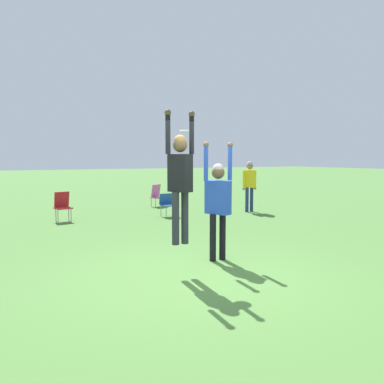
# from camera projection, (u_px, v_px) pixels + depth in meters

# --- Properties ---
(ground_plane) EXTENTS (120.00, 120.00, 0.00)m
(ground_plane) POSITION_uv_depth(u_px,v_px,m) (200.00, 276.00, 6.06)
(ground_plane) COLOR #4C7A38
(person_jumping) EXTENTS (0.53, 0.43, 2.17)m
(person_jumping) POSITION_uv_depth(u_px,v_px,m) (180.00, 174.00, 6.03)
(person_jumping) COLOR #2D2D38
(person_jumping) RESTS_ON ground_plane
(person_defending) EXTENTS (0.63, 0.51, 2.21)m
(person_defending) POSITION_uv_depth(u_px,v_px,m) (218.00, 198.00, 6.91)
(person_defending) COLOR black
(person_defending) RESTS_ON ground_plane
(frisbee) EXTENTS (0.25, 0.25, 0.02)m
(frisbee) POSITION_uv_depth(u_px,v_px,m) (187.00, 131.00, 6.35)
(frisbee) COLOR white
(camping_chair_0) EXTENTS (0.52, 0.56, 0.90)m
(camping_chair_0) POSITION_uv_depth(u_px,v_px,m) (63.00, 204.00, 11.30)
(camping_chair_0) COLOR gray
(camping_chair_0) RESTS_ON ground_plane
(camping_chair_1) EXTENTS (0.68, 0.75, 0.88)m
(camping_chair_1) POSITION_uv_depth(u_px,v_px,m) (157.00, 194.00, 14.79)
(camping_chair_1) COLOR gray
(camping_chair_1) RESTS_ON ground_plane
(camping_chair_2) EXTENTS (0.49, 0.52, 0.75)m
(camping_chair_2) POSITION_uv_depth(u_px,v_px,m) (168.00, 203.00, 12.27)
(camping_chair_2) COLOR gray
(camping_chair_2) RESTS_ON ground_plane
(person_spectator_near) EXTENTS (0.61, 0.46, 1.80)m
(person_spectator_near) POSITION_uv_depth(u_px,v_px,m) (250.00, 181.00, 13.27)
(person_spectator_near) COLOR navy
(person_spectator_near) RESTS_ON ground_plane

